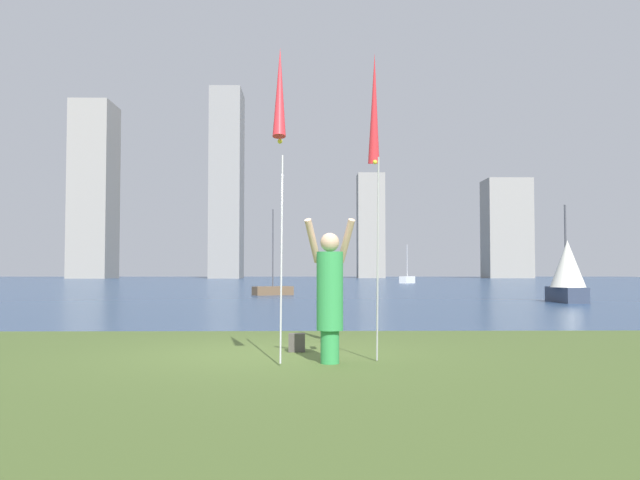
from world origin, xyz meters
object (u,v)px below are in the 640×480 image
(bag, at_px, (297,343))
(person, at_px, (330,292))
(sailboat_2, at_px, (273,290))
(kite_flag_left, at_px, (280,100))
(sailboat_5, at_px, (567,272))
(sailboat_7, at_px, (407,280))
(kite_flag_right, at_px, (374,115))

(bag, bearing_deg, person, -70.72)
(sailboat_2, bearing_deg, bag, -86.22)
(kite_flag_left, distance_m, sailboat_5, 20.13)
(sailboat_5, bearing_deg, person, -119.48)
(kite_flag_left, relative_size, sailboat_7, 1.11)
(kite_flag_left, relative_size, sailboat_5, 1.08)
(kite_flag_right, height_order, sailboat_7, kite_flag_right)
(sailboat_2, xyz_separation_m, sailboat_7, (10.86, 30.01, 0.09))
(kite_flag_left, height_order, bag, kite_flag_left)
(sailboat_2, bearing_deg, kite_flag_left, -86.93)
(person, distance_m, kite_flag_left, 2.51)
(kite_flag_left, distance_m, sailboat_7, 55.94)
(kite_flag_right, bearing_deg, kite_flag_left, -139.90)
(kite_flag_left, xyz_separation_m, sailboat_7, (9.52, 55.05, -2.94))
(kite_flag_left, relative_size, bag, 14.68)
(person, bearing_deg, sailboat_5, 54.82)
(kite_flag_left, height_order, sailboat_5, kite_flag_left)
(kite_flag_left, distance_m, kite_flag_right, 1.65)
(person, height_order, sailboat_7, sailboat_7)
(kite_flag_right, bearing_deg, sailboat_2, 96.20)
(kite_flag_left, height_order, sailboat_2, sailboat_2)
(bag, height_order, sailboat_7, sailboat_7)
(kite_flag_left, bearing_deg, sailboat_5, 59.81)
(sailboat_5, bearing_deg, kite_flag_right, -118.47)
(person, relative_size, bag, 7.00)
(sailboat_7, bearing_deg, kite_flag_left, -99.81)
(person, height_order, sailboat_2, sailboat_2)
(bag, relative_size, sailboat_2, 0.06)
(kite_flag_right, bearing_deg, sailboat_5, 61.53)
(person, bearing_deg, sailboat_7, 75.04)
(kite_flag_left, bearing_deg, person, 44.05)
(kite_flag_right, distance_m, bag, 3.49)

